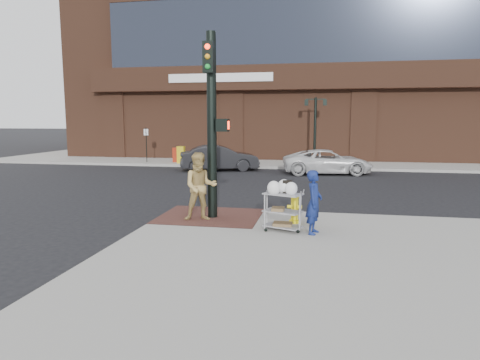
% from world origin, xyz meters
% --- Properties ---
extents(ground, '(220.00, 220.00, 0.00)m').
position_xyz_m(ground, '(0.00, 0.00, 0.00)').
color(ground, black).
rests_on(ground, ground).
extents(sidewalk_far, '(65.00, 36.00, 0.15)m').
position_xyz_m(sidewalk_far, '(12.50, 32.00, 0.07)').
color(sidewalk_far, '#999790').
rests_on(sidewalk_far, ground).
extents(brick_curb_ramp, '(2.80, 2.40, 0.01)m').
position_xyz_m(brick_curb_ramp, '(-0.60, 0.90, 0.16)').
color(brick_curb_ramp, '#4B2623').
rests_on(brick_curb_ramp, sidewalk_near).
extents(lamp_post, '(1.32, 0.22, 4.00)m').
position_xyz_m(lamp_post, '(2.00, 16.00, 2.62)').
color(lamp_post, black).
rests_on(lamp_post, sidewalk_far).
extents(parking_sign, '(0.05, 0.05, 2.20)m').
position_xyz_m(parking_sign, '(-8.50, 15.00, 1.25)').
color(parking_sign, black).
rests_on(parking_sign, sidewalk_far).
extents(traffic_signal_pole, '(0.61, 0.51, 5.00)m').
position_xyz_m(traffic_signal_pole, '(-0.48, 0.77, 2.83)').
color(traffic_signal_pole, black).
rests_on(traffic_signal_pole, sidewalk_near).
extents(woman_blue, '(0.46, 0.62, 1.52)m').
position_xyz_m(woman_blue, '(2.30, -0.41, 0.91)').
color(woman_blue, navy).
rests_on(woman_blue, sidewalk_near).
extents(pedestrian_tan, '(1.07, 0.94, 1.84)m').
position_xyz_m(pedestrian_tan, '(-0.72, 0.39, 1.07)').
color(pedestrian_tan, tan).
rests_on(pedestrian_tan, sidewalk_near).
extents(sedan_dark, '(4.61, 2.83, 1.44)m').
position_xyz_m(sedan_dark, '(-3.18, 12.64, 0.72)').
color(sedan_dark, black).
rests_on(sedan_dark, ground).
extents(minivan_white, '(4.91, 2.83, 1.29)m').
position_xyz_m(minivan_white, '(2.74, 12.29, 0.64)').
color(minivan_white, silver).
rests_on(minivan_white, ground).
extents(utility_cart, '(1.02, 0.79, 1.25)m').
position_xyz_m(utility_cart, '(1.55, -0.26, 0.72)').
color(utility_cart, gray).
rests_on(utility_cart, sidewalk_near).
extents(fire_hydrant, '(0.38, 0.27, 0.81)m').
position_xyz_m(fire_hydrant, '(1.79, 0.56, 0.57)').
color(fire_hydrant, yellow).
rests_on(fire_hydrant, sidewalk_near).
extents(newsbox_red, '(0.46, 0.43, 0.92)m').
position_xyz_m(newsbox_red, '(-6.64, 15.39, 0.61)').
color(newsbox_red, '#9A2511').
rests_on(newsbox_red, sidewalk_far).
extents(newsbox_yellow, '(0.45, 0.41, 1.04)m').
position_xyz_m(newsbox_yellow, '(-6.14, 14.79, 0.67)').
color(newsbox_yellow, gold).
rests_on(newsbox_yellow, sidewalk_far).
extents(newsbox_blue, '(0.53, 0.49, 1.14)m').
position_xyz_m(newsbox_blue, '(-4.37, 14.72, 0.72)').
color(newsbox_blue, navy).
rests_on(newsbox_blue, sidewalk_far).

